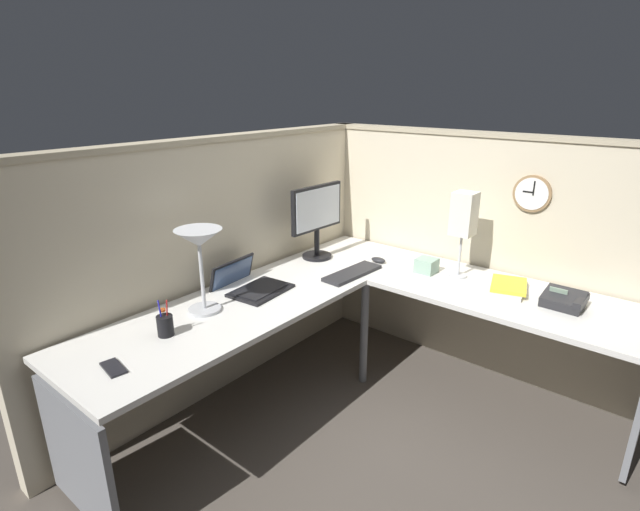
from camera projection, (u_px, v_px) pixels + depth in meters
name	position (u px, v px, depth m)	size (l,w,h in m)	color
ground_plane	(369.00, 401.00, 3.00)	(6.80, 6.80, 0.00)	#4C443D
cubicle_wall_back	(223.00, 266.00, 2.99)	(2.57, 0.12, 1.58)	beige
cubicle_wall_right	(480.00, 254.00, 3.22)	(0.12, 2.37, 1.58)	beige
desk	(365.00, 320.00, 2.66)	(2.35, 2.15, 0.73)	silver
monitor	(317.00, 216.00, 3.24)	(0.46, 0.20, 0.50)	black
laptop	(248.00, 284.00, 2.82)	(0.38, 0.41, 0.22)	black
keyboard	(352.00, 273.00, 3.03)	(0.43, 0.14, 0.02)	#232326
computer_mouse	(378.00, 260.00, 3.24)	(0.06, 0.10, 0.03)	#232326
desk_lamp_dome	(199.00, 245.00, 2.42)	(0.24, 0.24, 0.44)	#B7BABF
pen_cup	(165.00, 325.00, 2.28)	(0.08, 0.08, 0.18)	black
cell_phone	(113.00, 368.00, 2.02)	(0.07, 0.14, 0.01)	black
office_phone	(565.00, 300.00, 2.58)	(0.19, 0.21, 0.11)	#232326
book_stack	(507.00, 287.00, 2.79)	(0.32, 0.26, 0.04)	silver
desk_lamp_paper	(464.00, 216.00, 2.88)	(0.13, 0.13, 0.53)	#B7BABF
tissue_box	(427.00, 265.00, 3.06)	(0.12, 0.12, 0.09)	#8CAD99
wall_clock	(532.00, 193.00, 2.85)	(0.04, 0.22, 0.22)	olive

